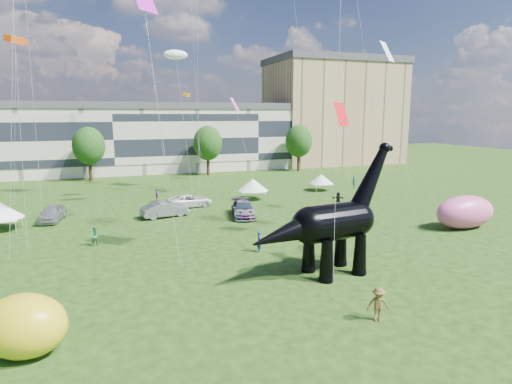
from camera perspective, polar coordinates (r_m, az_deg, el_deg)
name	(u,v)px	position (r m, az deg, el deg)	size (l,w,h in m)	color
ground	(277,296)	(26.85, 2.87, -13.69)	(220.00, 220.00, 0.00)	#16330C
terrace_row	(113,141)	(84.83, -18.52, 6.47)	(78.00, 11.00, 12.00)	beige
apartment_block	(333,114)	(100.61, 10.19, 10.21)	(28.00, 18.00, 22.00)	tan
tree_mid_left	(88,143)	(75.87, -21.44, 6.12)	(5.20, 5.20, 9.44)	#382314
tree_mid_right	(208,140)	(77.78, -6.47, 6.85)	(5.20, 5.20, 9.44)	#382314
tree_far_right	(299,139)	(83.65, 5.73, 7.11)	(5.20, 5.20, 9.44)	#382314
dinosaur_sculpture	(329,225)	(29.56, 9.73, -4.34)	(11.44, 3.71, 9.31)	black
car_silver	(52,213)	(49.00, -25.58, -2.59)	(1.97, 4.89, 1.66)	silver
car_grey	(165,210)	(47.02, -12.06, -2.30)	(1.76, 5.05, 1.66)	gray
car_white	(190,201)	(51.71, -8.82, -1.15)	(2.47, 5.36, 1.49)	white
car_dark	(243,209)	(46.24, -1.70, -2.28)	(2.33, 5.74, 1.67)	#595960
gazebo_near	(253,185)	(55.26, -0.42, 0.95)	(4.67, 4.67, 2.74)	white
gazebo_far	(321,179)	(62.50, 8.68, 1.72)	(3.66, 3.66, 2.41)	white
gazebo_left	(0,211)	(47.18, -30.92, -2.15)	(4.04, 4.04, 2.76)	white
inflatable_pink	(465,212)	(46.06, 26.09, -2.40)	(6.46, 3.23, 3.23)	#E659A0
inflatable_yellow	(25,326)	(22.87, -28.48, -15.41)	(3.83, 2.94, 2.94)	gold
visitors	(196,227)	(39.08, -8.05, -4.67)	(55.61, 38.22, 1.89)	#8E4947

